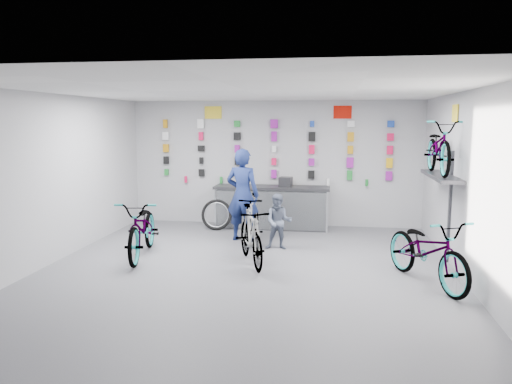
% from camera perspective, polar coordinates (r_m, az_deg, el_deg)
% --- Properties ---
extents(floor, '(8.00, 8.00, 0.00)m').
position_cam_1_polar(floor, '(8.47, -1.19, -9.17)').
color(floor, '#56565C').
rests_on(floor, ground).
extents(ceiling, '(8.00, 8.00, 0.00)m').
position_cam_1_polar(ceiling, '(8.10, -1.25, 11.54)').
color(ceiling, white).
rests_on(ceiling, wall_back).
extents(wall_back, '(7.00, 0.00, 7.00)m').
position_cam_1_polar(wall_back, '(12.09, 2.10, 3.29)').
color(wall_back, '#ACACAE').
rests_on(wall_back, floor).
extents(wall_front, '(7.00, 0.00, 7.00)m').
position_cam_1_polar(wall_front, '(4.33, -10.57, -5.61)').
color(wall_front, '#ACACAE').
rests_on(wall_front, floor).
extents(wall_left, '(0.00, 8.00, 8.00)m').
position_cam_1_polar(wall_left, '(9.41, -22.70, 1.29)').
color(wall_left, '#ACACAE').
rests_on(wall_left, floor).
extents(wall_right, '(0.00, 8.00, 8.00)m').
position_cam_1_polar(wall_right, '(8.29, 23.34, 0.41)').
color(wall_right, '#ACACAE').
rests_on(wall_right, floor).
extents(counter, '(2.70, 0.66, 1.00)m').
position_cam_1_polar(counter, '(11.76, 1.81, -1.82)').
color(counter, black).
rests_on(counter, floor).
extents(merch_wall, '(5.55, 0.08, 1.56)m').
position_cam_1_polar(merch_wall, '(11.98, 2.73, 4.72)').
color(merch_wall, '#1D802D').
rests_on(merch_wall, wall_back).
extents(wall_bracket, '(0.39, 1.90, 2.00)m').
position_cam_1_polar(wall_bracket, '(9.42, 20.52, 1.19)').
color(wall_bracket, '#333338').
rests_on(wall_bracket, wall_right).
extents(sign_left, '(0.42, 0.02, 0.30)m').
position_cam_1_polar(sign_left, '(12.29, -4.92, 9.04)').
color(sign_left, yellow).
rests_on(sign_left, wall_back).
extents(sign_right, '(0.42, 0.02, 0.30)m').
position_cam_1_polar(sign_right, '(11.94, 9.86, 8.98)').
color(sign_right, red).
rests_on(sign_right, wall_back).
extents(sign_side, '(0.02, 0.40, 0.30)m').
position_cam_1_polar(sign_side, '(9.39, 21.79, 8.36)').
color(sign_side, yellow).
rests_on(sign_side, wall_right).
extents(bike_left, '(1.08, 2.19, 1.10)m').
position_cam_1_polar(bike_left, '(9.52, -12.80, -4.01)').
color(bike_left, gray).
rests_on(bike_left, floor).
extents(bike_center, '(1.09, 1.79, 1.04)m').
position_cam_1_polar(bike_center, '(8.81, -0.58, -4.98)').
color(bike_center, gray).
rests_on(bike_center, floor).
extents(bike_right, '(1.50, 2.16, 1.08)m').
position_cam_1_polar(bike_right, '(8.18, 19.01, -6.32)').
color(bike_right, gray).
rests_on(bike_right, floor).
extents(bike_service, '(0.51, 1.68, 1.00)m').
position_cam_1_polar(bike_service, '(10.43, -0.39, -3.01)').
color(bike_service, gray).
rests_on(bike_service, floor).
extents(bike_wall, '(0.63, 1.80, 0.95)m').
position_cam_1_polar(bike_wall, '(9.35, 20.22, 4.78)').
color(bike_wall, gray).
rests_on(bike_wall, wall_bracket).
extents(clerk, '(0.79, 0.59, 1.95)m').
position_cam_1_polar(clerk, '(10.48, -1.54, -0.33)').
color(clerk, navy).
rests_on(clerk, floor).
extents(customer, '(0.55, 0.43, 1.10)m').
position_cam_1_polar(customer, '(9.83, 2.61, -3.42)').
color(customer, '#515A6F').
rests_on(customer, floor).
extents(spare_wheel, '(0.73, 0.25, 0.72)m').
position_cam_1_polar(spare_wheel, '(11.65, -4.54, -2.61)').
color(spare_wheel, black).
rests_on(spare_wheel, floor).
extents(register, '(0.31, 0.33, 0.22)m').
position_cam_1_polar(register, '(11.65, 3.41, 1.17)').
color(register, black).
rests_on(register, counter).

